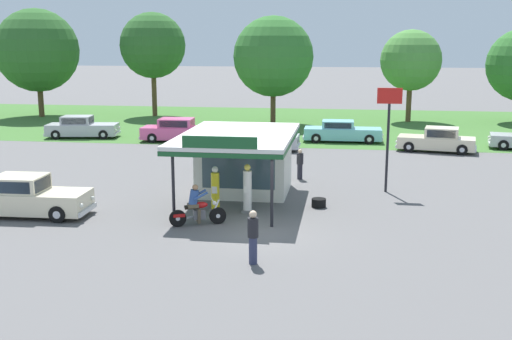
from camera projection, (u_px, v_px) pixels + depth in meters
ground_plane at (257, 231)px, 22.38m from camera, size 300.00×300.00×0.00m
grass_verge_strip at (308, 124)px, 51.43m from camera, size 120.00×24.00×0.01m
service_station_kiosk at (243, 157)px, 27.34m from camera, size 4.64×7.55×3.42m
gas_pump_nearside at (215, 191)px, 24.83m from camera, size 0.44×0.44×1.85m
gas_pump_offside at (247, 190)px, 24.62m from camera, size 0.44×0.44×1.98m
motorcycle_with_rider at (197, 208)px, 22.90m from camera, size 2.03×1.00×1.58m
featured_classic_sedan at (24, 198)px, 24.24m from camera, size 5.31×2.00×1.60m
parked_car_back_row_left at (180, 131)px, 42.40m from camera, size 5.67×2.21×1.58m
parked_car_back_row_far_right at (82, 128)px, 44.04m from camera, size 5.32×2.56×1.55m
parked_car_back_row_centre_left at (437, 141)px, 38.42m from camera, size 5.06×2.66×1.52m
parked_car_second_row_spare at (260, 139)px, 39.02m from camera, size 5.15×1.92×1.49m
parked_car_back_row_centre at (342, 132)px, 42.19m from camera, size 5.47×1.96×1.46m
bystander_chatting_near_pumps at (300, 163)px, 30.62m from camera, size 0.34×0.34×1.53m
bystander_strolling_foreground at (255, 153)px, 32.98m from camera, size 0.34×0.34×1.67m
bystander_leaning_by_kiosk at (196, 155)px, 32.63m from camera, size 0.34×0.34×1.58m
bystander_standing_back_lot at (253, 236)px, 18.87m from camera, size 0.34×0.34×1.71m
tree_oak_left at (411, 60)px, 51.95m from camera, size 5.14×5.14×7.79m
tree_oak_distant_spare at (37, 50)px, 55.36m from camera, size 7.45×7.45×9.72m
tree_oak_far_left at (273, 58)px, 50.13m from camera, size 6.57×6.57×8.86m
tree_oak_right at (152, 47)px, 55.85m from camera, size 5.95×5.95×9.41m
roadside_pole_sign at (389, 122)px, 27.53m from camera, size 1.10×0.12×4.74m
spare_tire_stack at (319, 203)px, 25.54m from camera, size 0.60×0.60×0.36m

